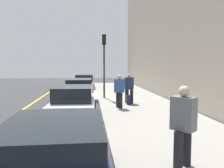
{
  "coord_description": "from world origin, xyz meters",
  "views": [
    {
      "loc": [
        -15.06,
        -0.45,
        2.43
      ],
      "look_at": [
        -1.41,
        -1.78,
        1.28
      ],
      "focal_mm": 36.48,
      "sensor_mm": 36.0,
      "label": 1
    }
  ],
  "objects_px": {
    "parked_car_white": "(74,103)",
    "traffic_light_pole": "(104,55)",
    "parked_car_navy": "(55,163)",
    "rolling_suitcase": "(128,100)",
    "parked_car_black": "(80,90)",
    "pedestrian_grey_coat": "(183,125)",
    "parked_car_silver": "(84,82)",
    "pedestrian_navy_coat": "(129,87)",
    "pedestrian_blue_coat": "(119,90)"
  },
  "relations": [
    {
      "from": "parked_car_white",
      "to": "traffic_light_pole",
      "type": "distance_m",
      "value": 6.34
    },
    {
      "from": "parked_car_navy",
      "to": "rolling_suitcase",
      "type": "xyz_separation_m",
      "value": [
        9.05,
        -2.84,
        -0.34
      ]
    },
    {
      "from": "traffic_light_pole",
      "to": "rolling_suitcase",
      "type": "relative_size",
      "value": 4.88
    },
    {
      "from": "parked_car_black",
      "to": "pedestrian_grey_coat",
      "type": "relative_size",
      "value": 2.52
    },
    {
      "from": "parked_car_navy",
      "to": "rolling_suitcase",
      "type": "relative_size",
      "value": 4.69
    },
    {
      "from": "parked_car_silver",
      "to": "pedestrian_navy_coat",
      "type": "xyz_separation_m",
      "value": [
        -8.75,
        -2.89,
        0.34
      ]
    },
    {
      "from": "parked_car_black",
      "to": "parked_car_silver",
      "type": "xyz_separation_m",
      "value": [
        6.79,
        -0.13,
        -0.0
      ]
    },
    {
      "from": "parked_car_black",
      "to": "traffic_light_pole",
      "type": "relative_size",
      "value": 1.06
    },
    {
      "from": "pedestrian_grey_coat",
      "to": "pedestrian_blue_coat",
      "type": "xyz_separation_m",
      "value": [
        7.22,
        0.47,
        -0.04
      ]
    },
    {
      "from": "pedestrian_navy_coat",
      "to": "pedestrian_blue_coat",
      "type": "relative_size",
      "value": 1.01
    },
    {
      "from": "parked_car_navy",
      "to": "pedestrian_navy_coat",
      "type": "distance_m",
      "value": 9.95
    },
    {
      "from": "parked_car_white",
      "to": "parked_car_black",
      "type": "xyz_separation_m",
      "value": [
        5.22,
        -0.02,
        0.0
      ]
    },
    {
      "from": "parked_car_navy",
      "to": "traffic_light_pole",
      "type": "height_order",
      "value": "traffic_light_pole"
    },
    {
      "from": "parked_car_navy",
      "to": "pedestrian_grey_coat",
      "type": "relative_size",
      "value": 2.28
    },
    {
      "from": "parked_car_white",
      "to": "pedestrian_blue_coat",
      "type": "bearing_deg",
      "value": -51.13
    },
    {
      "from": "parked_car_black",
      "to": "traffic_light_pole",
      "type": "distance_m",
      "value": 2.91
    },
    {
      "from": "parked_car_navy",
      "to": "pedestrian_navy_coat",
      "type": "bearing_deg",
      "value": -17.26
    },
    {
      "from": "parked_car_white",
      "to": "rolling_suitcase",
      "type": "height_order",
      "value": "parked_car_white"
    },
    {
      "from": "parked_car_navy",
      "to": "parked_car_silver",
      "type": "distance_m",
      "value": 18.25
    },
    {
      "from": "parked_car_navy",
      "to": "parked_car_white",
      "type": "height_order",
      "value": "same"
    },
    {
      "from": "pedestrian_grey_coat",
      "to": "traffic_light_pole",
      "type": "height_order",
      "value": "traffic_light_pole"
    },
    {
      "from": "pedestrian_navy_coat",
      "to": "rolling_suitcase",
      "type": "bearing_deg",
      "value": 165.66
    },
    {
      "from": "parked_car_navy",
      "to": "pedestrian_navy_coat",
      "type": "xyz_separation_m",
      "value": [
        9.5,
        -2.95,
        0.34
      ]
    },
    {
      "from": "rolling_suitcase",
      "to": "parked_car_white",
      "type": "bearing_deg",
      "value": 133.86
    },
    {
      "from": "pedestrian_grey_coat",
      "to": "rolling_suitcase",
      "type": "xyz_separation_m",
      "value": [
        8.21,
        -0.2,
        -0.71
      ]
    },
    {
      "from": "pedestrian_blue_coat",
      "to": "parked_car_navy",
      "type": "bearing_deg",
      "value": 164.96
    },
    {
      "from": "parked_car_silver",
      "to": "pedestrian_blue_coat",
      "type": "height_order",
      "value": "pedestrian_blue_coat"
    },
    {
      "from": "parked_car_white",
      "to": "pedestrian_grey_coat",
      "type": "distance_m",
      "value": 6.06
    },
    {
      "from": "pedestrian_navy_coat",
      "to": "parked_car_silver",
      "type": "bearing_deg",
      "value": 18.28
    },
    {
      "from": "pedestrian_navy_coat",
      "to": "traffic_light_pole",
      "type": "height_order",
      "value": "traffic_light_pole"
    },
    {
      "from": "pedestrian_blue_coat",
      "to": "rolling_suitcase",
      "type": "bearing_deg",
      "value": -34.04
    },
    {
      "from": "pedestrian_grey_coat",
      "to": "parked_car_silver",
      "type": "bearing_deg",
      "value": 8.41
    },
    {
      "from": "pedestrian_navy_coat",
      "to": "traffic_light_pole",
      "type": "bearing_deg",
      "value": 29.54
    },
    {
      "from": "parked_car_silver",
      "to": "rolling_suitcase",
      "type": "relative_size",
      "value": 4.87
    },
    {
      "from": "parked_car_navy",
      "to": "parked_car_silver",
      "type": "relative_size",
      "value": 0.96
    },
    {
      "from": "parked_car_black",
      "to": "pedestrian_grey_coat",
      "type": "xyz_separation_m",
      "value": [
        -10.62,
        -2.71,
        0.37
      ]
    },
    {
      "from": "pedestrian_navy_coat",
      "to": "rolling_suitcase",
      "type": "height_order",
      "value": "pedestrian_navy_coat"
    },
    {
      "from": "parked_car_white",
      "to": "rolling_suitcase",
      "type": "relative_size",
      "value": 4.84
    },
    {
      "from": "pedestrian_grey_coat",
      "to": "pedestrian_navy_coat",
      "type": "distance_m",
      "value": 8.67
    },
    {
      "from": "parked_car_white",
      "to": "parked_car_silver",
      "type": "distance_m",
      "value": 12.01
    },
    {
      "from": "pedestrian_grey_coat",
      "to": "pedestrian_navy_coat",
      "type": "relative_size",
      "value": 1.03
    },
    {
      "from": "parked_car_white",
      "to": "pedestrian_navy_coat",
      "type": "distance_m",
      "value": 4.47
    },
    {
      "from": "parked_car_black",
      "to": "parked_car_silver",
      "type": "height_order",
      "value": "same"
    },
    {
      "from": "parked_car_black",
      "to": "rolling_suitcase",
      "type": "xyz_separation_m",
      "value": [
        -2.4,
        -2.91,
        -0.34
      ]
    },
    {
      "from": "pedestrian_blue_coat",
      "to": "pedestrian_grey_coat",
      "type": "bearing_deg",
      "value": -176.27
    },
    {
      "from": "parked_car_silver",
      "to": "pedestrian_navy_coat",
      "type": "relative_size",
      "value": 2.45
    },
    {
      "from": "parked_car_silver",
      "to": "parked_car_black",
      "type": "bearing_deg",
      "value": 178.89
    },
    {
      "from": "parked_car_silver",
      "to": "traffic_light_pole",
      "type": "distance_m",
      "value": 6.96
    },
    {
      "from": "parked_car_navy",
      "to": "parked_car_silver",
      "type": "xyz_separation_m",
      "value": [
        18.25,
        -0.06,
        0.0
      ]
    },
    {
      "from": "parked_car_white",
      "to": "traffic_light_pole",
      "type": "height_order",
      "value": "traffic_light_pole"
    }
  ]
}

